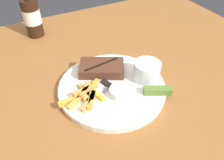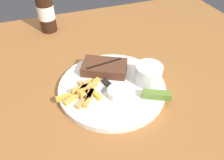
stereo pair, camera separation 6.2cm
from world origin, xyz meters
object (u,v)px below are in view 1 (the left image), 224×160
Objects in this scene: fork_utensil at (93,101)px; knife_utensil at (100,79)px; coleslaw_cup at (147,70)px; pickle_spear at (158,91)px; steak_portion at (102,68)px; dinner_plate at (112,87)px; dipping_sauce_cup at (120,91)px; beer_bottle at (32,15)px.

fork_utensil is 0.09m from knife_utensil.
pickle_spear is at bearing -96.59° from coleslaw_cup.
steak_portion reaches higher than fork_utensil.
coleslaw_cup is (0.10, -0.09, 0.02)m from steak_portion.
coleslaw_cup reaches higher than dinner_plate.
steak_portion is 1.23× the size of fork_utensil.
coleslaw_cup is 0.14m from knife_utensil.
steak_portion is 0.13m from fork_utensil.
steak_portion is 0.14m from coleslaw_cup.
dinner_plate is 3.93× the size of pickle_spear.
knife_utensil is at bearing 134.02° from pickle_spear.
knife_utensil is (-0.13, 0.05, -0.03)m from coleslaw_cup.
pickle_spear is (0.10, -0.09, 0.02)m from dinner_plate.
dipping_sauce_cup is 0.08m from fork_utensil.
beer_bottle reaches higher than pickle_spear.
beer_bottle is at bearing -3.17° from knife_utensil.
dipping_sauce_cup is 0.44× the size of fork_utensil.
dipping_sauce_cup is 0.71× the size of pickle_spear.
fork_utensil is at bearing 124.23° from knife_utensil.
dinner_plate is at bearing -91.42° from steak_portion.
coleslaw_cup reaches higher than dipping_sauce_cup.
fork_utensil is at bearing 162.81° from pickle_spear.
dipping_sauce_cup is (0.00, -0.04, 0.02)m from dinner_plate.
fork_utensil is at bearing 172.42° from dipping_sauce_cup.
knife_utensil is at bearing 121.16° from dinner_plate.
knife_utensil is 0.69× the size of beer_bottle.
dinner_plate is 0.13m from pickle_spear.
pickle_spear is at bearing -154.06° from knife_utensil.
fork_utensil is (-0.08, 0.01, -0.01)m from dipping_sauce_cup.
dipping_sauce_cup is 0.49m from beer_bottle.
dinner_plate is 0.11m from coleslaw_cup.
dipping_sauce_cup is 0.08m from knife_utensil.
pickle_spear is at bearing -41.94° from dinner_plate.
steak_portion is 0.18m from pickle_spear.
pickle_spear is 0.49× the size of knife_utensil.
steak_portion is at bearing 121.46° from pickle_spear.
beer_bottle is at bearing 106.40° from dinner_plate.
coleslaw_cup is 0.11m from dipping_sauce_cup.
dinner_plate is 0.45m from beer_bottle.
coleslaw_cup is at bearing -131.49° from knife_utensil.
dinner_plate is 1.33× the size of beer_bottle.
dinner_plate is at bearing 93.98° from dipping_sauce_cup.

